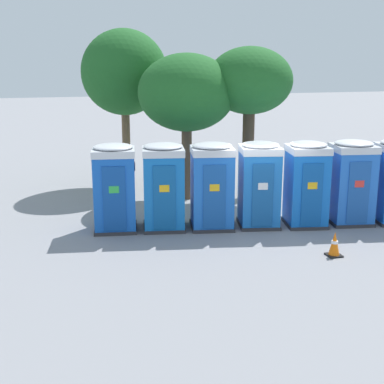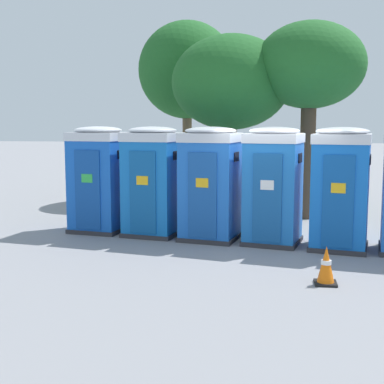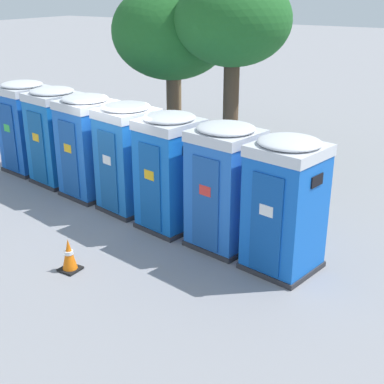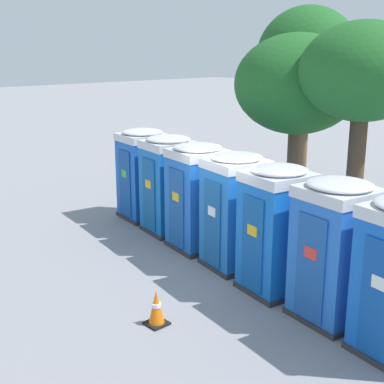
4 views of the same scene
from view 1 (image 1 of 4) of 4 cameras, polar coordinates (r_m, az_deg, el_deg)
ground_plane at (r=16.36m, az=6.93°, el=-3.40°), size 120.00×120.00×0.00m
portapotty_0 at (r=15.52m, az=-8.26°, el=0.52°), size 1.39×1.37×2.54m
portapotty_1 at (r=15.51m, az=-3.05°, el=0.64°), size 1.40×1.40×2.54m
portapotty_2 at (r=15.60m, az=2.14°, el=0.72°), size 1.43×1.40×2.54m
portapotty_3 at (r=15.88m, az=7.18°, el=0.86°), size 1.39×1.42×2.54m
portapotty_4 at (r=16.19m, az=12.11°, el=0.90°), size 1.37×1.40×2.54m
portapotty_5 at (r=16.75m, az=16.64°, el=1.06°), size 1.41×1.39×2.54m
street_tree_0 at (r=18.87m, az=6.17°, el=11.54°), size 2.96×2.96×5.31m
street_tree_1 at (r=18.61m, az=-0.58°, el=10.49°), size 3.35×3.35×5.09m
street_tree_2 at (r=20.99m, az=-7.24°, el=12.49°), size 3.27×3.27×6.01m
traffic_cone at (r=14.03m, az=14.96°, el=-5.41°), size 0.36×0.36×0.64m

